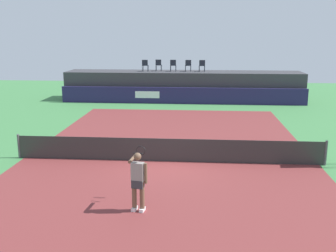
{
  "coord_description": "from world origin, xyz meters",
  "views": [
    {
      "loc": [
        1.21,
        -15.25,
        5.06
      ],
      "look_at": [
        -0.15,
        2.0,
        1.0
      ],
      "focal_mm": 42.34,
      "sensor_mm": 36.0,
      "label": 1
    }
  ],
  "objects_px": {
    "spectator_chair_left": "(159,65)",
    "spectator_chair_far_right": "(202,65)",
    "spectator_chair_center": "(173,65)",
    "spectator_chair_right": "(188,65)",
    "net_post_near": "(19,146)",
    "spectator_chair_far_left": "(145,65)",
    "tennis_player": "(138,179)",
    "net_post_far": "(326,153)"
  },
  "relations": [
    {
      "from": "spectator_chair_left",
      "to": "spectator_chair_far_right",
      "type": "distance_m",
      "value": 3.36
    },
    {
      "from": "spectator_chair_left",
      "to": "spectator_chair_center",
      "type": "xyz_separation_m",
      "value": [
        1.14,
        -0.17,
        0.0
      ]
    },
    {
      "from": "spectator_chair_right",
      "to": "net_post_near",
      "type": "xyz_separation_m",
      "value": [
        -6.55,
        -15.31,
        -2.19
      ]
    },
    {
      "from": "spectator_chair_left",
      "to": "spectator_chair_center",
      "type": "distance_m",
      "value": 1.16
    },
    {
      "from": "net_post_near",
      "to": "spectator_chair_center",
      "type": "bearing_deg",
      "value": 70.61
    },
    {
      "from": "spectator_chair_far_right",
      "to": "spectator_chair_far_left",
      "type": "bearing_deg",
      "value": -178.92
    },
    {
      "from": "spectator_chair_far_left",
      "to": "spectator_chair_right",
      "type": "height_order",
      "value": "same"
    },
    {
      "from": "tennis_player",
      "to": "net_post_near",
      "type": "bearing_deg",
      "value": 141.04
    },
    {
      "from": "spectator_chair_far_left",
      "to": "net_post_far",
      "type": "distance_m",
      "value": 17.83
    },
    {
      "from": "spectator_chair_far_left",
      "to": "net_post_near",
      "type": "distance_m",
      "value": 15.65
    },
    {
      "from": "spectator_chair_center",
      "to": "spectator_chair_far_left",
      "type": "bearing_deg",
      "value": -174.59
    },
    {
      "from": "spectator_chair_center",
      "to": "net_post_near",
      "type": "distance_m",
      "value": 16.42
    },
    {
      "from": "spectator_chair_center",
      "to": "spectator_chair_right",
      "type": "height_order",
      "value": "same"
    },
    {
      "from": "tennis_player",
      "to": "spectator_chair_right",
      "type": "bearing_deg",
      "value": 87.57
    },
    {
      "from": "net_post_far",
      "to": "tennis_player",
      "type": "bearing_deg",
      "value": -145.41
    },
    {
      "from": "net_post_far",
      "to": "spectator_chair_center",
      "type": "bearing_deg",
      "value": 114.5
    },
    {
      "from": "spectator_chair_left",
      "to": "net_post_far",
      "type": "height_order",
      "value": "spectator_chair_left"
    },
    {
      "from": "spectator_chair_far_left",
      "to": "net_post_near",
      "type": "xyz_separation_m",
      "value": [
        -3.26,
        -15.15,
        -2.19
      ]
    },
    {
      "from": "spectator_chair_far_left",
      "to": "spectator_chair_far_right",
      "type": "relative_size",
      "value": 1.0
    },
    {
      "from": "spectator_chair_right",
      "to": "net_post_far",
      "type": "distance_m",
      "value": 16.54
    },
    {
      "from": "spectator_chair_far_left",
      "to": "spectator_chair_left",
      "type": "relative_size",
      "value": 1.0
    },
    {
      "from": "spectator_chair_far_right",
      "to": "net_post_near",
      "type": "relative_size",
      "value": 0.89
    },
    {
      "from": "tennis_player",
      "to": "spectator_chair_left",
      "type": "bearing_deg",
      "value": 94.12
    },
    {
      "from": "tennis_player",
      "to": "spectator_chair_far_left",
      "type": "bearing_deg",
      "value": 97.06
    },
    {
      "from": "spectator_chair_far_left",
      "to": "net_post_near",
      "type": "bearing_deg",
      "value": -102.14
    },
    {
      "from": "spectator_chair_left",
      "to": "tennis_player",
      "type": "relative_size",
      "value": 0.5
    },
    {
      "from": "spectator_chair_right",
      "to": "net_post_near",
      "type": "relative_size",
      "value": 0.89
    },
    {
      "from": "net_post_far",
      "to": "spectator_chair_right",
      "type": "bearing_deg",
      "value": 110.89
    },
    {
      "from": "spectator_chair_left",
      "to": "spectator_chair_far_right",
      "type": "relative_size",
      "value": 1.0
    },
    {
      "from": "spectator_chair_far_right",
      "to": "net_post_far",
      "type": "xyz_separation_m",
      "value": [
        4.79,
        -15.23,
        -2.19
      ]
    },
    {
      "from": "spectator_chair_center",
      "to": "spectator_chair_right",
      "type": "distance_m",
      "value": 1.15
    },
    {
      "from": "spectator_chair_far_left",
      "to": "spectator_chair_far_right",
      "type": "xyz_separation_m",
      "value": [
        4.35,
        0.08,
        0.0
      ]
    },
    {
      "from": "spectator_chair_center",
      "to": "tennis_player",
      "type": "bearing_deg",
      "value": -89.12
    },
    {
      "from": "spectator_chair_right",
      "to": "spectator_chair_center",
      "type": "bearing_deg",
      "value": 178.06
    },
    {
      "from": "spectator_chair_right",
      "to": "tennis_player",
      "type": "bearing_deg",
      "value": -92.43
    },
    {
      "from": "spectator_chair_far_left",
      "to": "spectator_chair_center",
      "type": "height_order",
      "value": "same"
    },
    {
      "from": "spectator_chair_far_right",
      "to": "spectator_chair_right",
      "type": "bearing_deg",
      "value": 175.58
    },
    {
      "from": "spectator_chair_far_right",
      "to": "spectator_chair_center",
      "type": "bearing_deg",
      "value": 176.87
    },
    {
      "from": "spectator_chair_center",
      "to": "spectator_chair_right",
      "type": "bearing_deg",
      "value": -1.94
    },
    {
      "from": "spectator_chair_right",
      "to": "net_post_far",
      "type": "bearing_deg",
      "value": -69.11
    },
    {
      "from": "spectator_chair_center",
      "to": "spectator_chair_right",
      "type": "relative_size",
      "value": 1.0
    },
    {
      "from": "spectator_chair_right",
      "to": "net_post_far",
      "type": "relative_size",
      "value": 0.89
    }
  ]
}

